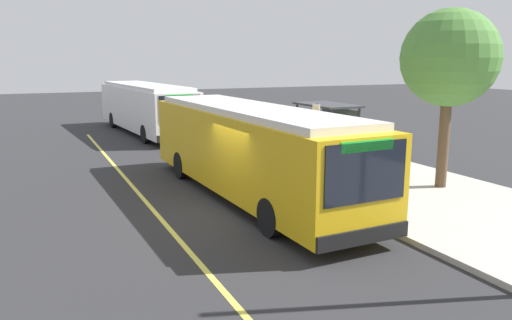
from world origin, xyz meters
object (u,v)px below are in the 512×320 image
transit_bus_main (250,148)px  waiting_bench (334,153)px  transit_bus_second (146,107)px  route_sign_post (316,133)px  pedestrian_commuter (269,135)px

transit_bus_main → waiting_bench: bearing=117.8°
transit_bus_second → route_sign_post: 15.99m
transit_bus_main → waiting_bench: (-2.62, 4.97, -0.98)m
route_sign_post → pedestrian_commuter: (-5.34, 0.86, -0.84)m
transit_bus_main → pedestrian_commuter: bearing=148.1°
waiting_bench → route_sign_post: 3.96m
transit_bus_main → route_sign_post: same height
waiting_bench → pedestrian_commuter: pedestrian_commuter is taller
waiting_bench → pedestrian_commuter: bearing=-147.0°
waiting_bench → route_sign_post: (2.71, -2.56, 1.32)m
transit_bus_main → waiting_bench: 5.70m
transit_bus_main → transit_bus_second: bearing=179.5°
transit_bus_main → transit_bus_second: size_ratio=0.98×
route_sign_post → transit_bus_second: bearing=-171.8°
route_sign_post → pedestrian_commuter: bearing=170.8°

